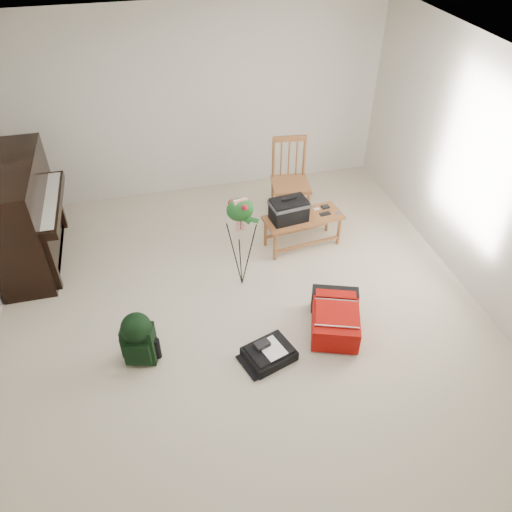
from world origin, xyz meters
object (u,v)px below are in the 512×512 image
object	(u,v)px
piano	(25,217)
red_suitcase	(333,315)
black_duffel	(269,353)
bench	(293,212)
dining_chair	(290,181)
green_backpack	(138,337)
flower_stand	(241,244)

from	to	relation	value
piano	red_suitcase	size ratio (longest dim) A/B	1.84
red_suitcase	black_duffel	size ratio (longest dim) A/B	1.51
red_suitcase	bench	bearing A→B (deg)	110.51
dining_chair	bench	bearing A→B (deg)	-96.44
piano	green_backpack	size ratio (longest dim) A/B	2.58
green_backpack	red_suitcase	bearing A→B (deg)	14.74
bench	green_backpack	xyz separation A→B (m)	(-1.91, -1.36, -0.19)
dining_chair	red_suitcase	size ratio (longest dim) A/B	1.31
flower_stand	green_backpack	bearing A→B (deg)	-156.81
red_suitcase	green_backpack	distance (m)	1.93
black_duffel	green_backpack	distance (m)	1.24
red_suitcase	green_backpack	xyz separation A→B (m)	(-1.93, 0.02, 0.16)
piano	green_backpack	bearing A→B (deg)	-59.07
green_backpack	black_duffel	bearing A→B (deg)	2.42
piano	red_suitcase	distance (m)	3.59
dining_chair	flower_stand	bearing A→B (deg)	-120.22
piano	dining_chair	world-z (taller)	piano
dining_chair	black_duffel	bearing A→B (deg)	-103.91
bench	flower_stand	bearing A→B (deg)	-151.71
flower_stand	black_duffel	bearing A→B (deg)	-101.21
bench	black_duffel	xyz separation A→B (m)	(-0.72, -1.63, -0.44)
piano	red_suitcase	bearing A→B (deg)	-31.64
piano	dining_chair	size ratio (longest dim) A/B	1.40
black_duffel	piano	bearing A→B (deg)	118.67
dining_chair	red_suitcase	xyz separation A→B (m)	(-0.14, -2.03, -0.37)
dining_chair	black_duffel	size ratio (longest dim) A/B	1.99
red_suitcase	black_duffel	bearing A→B (deg)	-141.58
red_suitcase	green_backpack	bearing A→B (deg)	-160.93
piano	green_backpack	world-z (taller)	piano
green_backpack	piano	bearing A→B (deg)	136.23
piano	black_duffel	size ratio (longest dim) A/B	2.79
bench	red_suitcase	size ratio (longest dim) A/B	1.20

